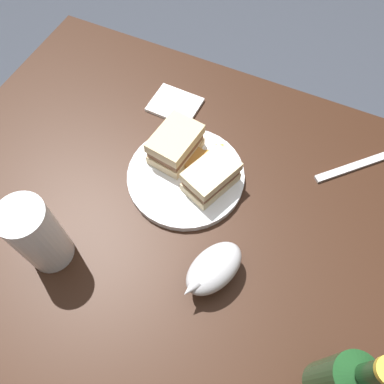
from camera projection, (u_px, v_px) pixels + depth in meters
ground_plane at (195, 308)px, 1.43m from camera, size 6.00×6.00×0.00m
dining_table at (196, 278)px, 1.09m from camera, size 1.16×0.83×0.77m
plate at (186, 176)px, 0.80m from camera, size 0.24×0.24×0.02m
sandwich_half_left at (211, 177)px, 0.75m from camera, size 0.10×0.12×0.06m
sandwich_half_right at (176, 145)px, 0.79m from camera, size 0.09×0.12×0.06m
potato_wedge_front at (219, 156)px, 0.80m from camera, size 0.03×0.05×0.02m
potato_wedge_middle at (187, 155)px, 0.80m from camera, size 0.05×0.04×0.02m
potato_wedge_back at (194, 160)px, 0.79m from camera, size 0.03×0.06×0.02m
potato_wedge_left_edge at (188, 156)px, 0.80m from camera, size 0.04×0.05×0.02m
potato_wedge_right_edge at (200, 156)px, 0.80m from camera, size 0.04×0.03×0.02m
pint_glass at (40, 238)px, 0.66m from camera, size 0.08×0.08×0.17m
gravy_boat at (213, 269)px, 0.67m from camera, size 0.11×0.14×0.07m
cider_bottle at (343, 379)px, 0.53m from camera, size 0.06×0.06×0.25m
napkin at (175, 105)px, 0.90m from camera, size 0.11×0.09×0.01m
fork at (353, 167)px, 0.81m from camera, size 0.14×0.14×0.01m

